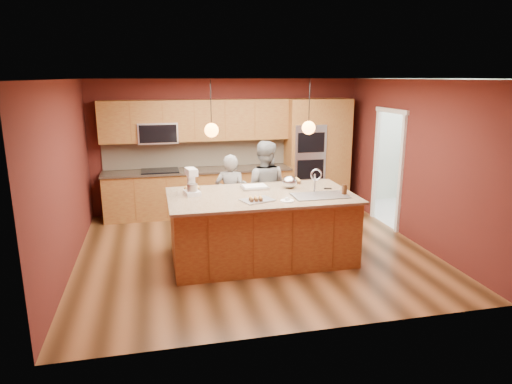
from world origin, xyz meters
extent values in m
plane|color=#3E2512|center=(0.00, 0.00, 0.00)|extent=(5.50, 5.50, 0.00)
plane|color=white|center=(0.00, 0.00, 2.70)|extent=(5.50, 5.50, 0.00)
plane|color=#4F1B16|center=(0.00, 2.50, 1.35)|extent=(5.50, 0.00, 5.50)
plane|color=#4F1B16|center=(0.00, -2.50, 1.35)|extent=(5.50, 0.00, 5.50)
plane|color=#4F1B16|center=(-2.75, 0.00, 1.35)|extent=(0.00, 5.00, 5.00)
plane|color=#4F1B16|center=(2.75, 0.00, 1.35)|extent=(0.00, 5.00, 5.00)
cube|color=brown|center=(-0.65, 2.20, 0.45)|extent=(3.70, 0.60, 0.90)
cube|color=black|center=(-0.65, 2.19, 0.92)|extent=(3.74, 0.64, 0.04)
cube|color=#C5B292|center=(-0.65, 2.48, 1.22)|extent=(3.70, 0.03, 0.56)
cube|color=brown|center=(-0.65, 2.32, 1.90)|extent=(3.70, 0.36, 0.80)
cube|color=black|center=(-1.40, 2.18, 0.94)|extent=(0.72, 0.52, 0.03)
cube|color=silver|center=(-1.40, 2.30, 1.68)|extent=(0.76, 0.40, 0.40)
cube|color=brown|center=(1.60, 2.20, 1.15)|extent=(0.80, 0.60, 2.30)
cube|color=silver|center=(1.60, 1.90, 1.20)|extent=(0.66, 0.04, 1.20)
cube|color=brown|center=(2.25, 2.20, 1.15)|extent=(0.50, 0.60, 2.30)
plane|color=beige|center=(3.65, 1.20, 0.00)|extent=(2.60, 2.60, 0.00)
plane|color=beige|center=(4.55, 1.20, 1.35)|extent=(0.00, 2.70, 2.70)
cube|color=white|center=(4.35, 1.20, 1.95)|extent=(0.35, 2.40, 0.75)
cylinder|color=black|center=(-0.69, -0.32, 2.35)|extent=(0.01, 0.01, 0.70)
sphere|color=orange|center=(-0.69, -0.32, 2.00)|extent=(0.20, 0.20, 0.20)
cylinder|color=black|center=(0.76, -0.32, 2.35)|extent=(0.01, 0.01, 0.70)
sphere|color=orange|center=(0.76, -0.32, 2.00)|extent=(0.20, 0.20, 0.20)
cube|color=brown|center=(0.04, -0.32, 0.49)|extent=(2.67, 1.45, 0.98)
cube|color=#CDAF8A|center=(0.04, -0.32, 1.00)|extent=(2.77, 1.55, 0.04)
cube|color=silver|center=(0.87, -0.60, 0.94)|extent=(0.80, 0.47, 0.18)
imported|color=black|center=(-0.25, 0.70, 0.74)|extent=(0.62, 0.50, 1.47)
imported|color=slate|center=(0.33, 0.70, 0.84)|extent=(0.99, 0.88, 1.68)
cube|color=white|center=(-0.97, -0.12, 1.05)|extent=(0.25, 0.30, 0.06)
cube|color=white|center=(-0.97, -0.01, 1.22)|extent=(0.12, 0.10, 0.27)
cube|color=white|center=(-0.97, -0.10, 1.37)|extent=(0.18, 0.29, 0.10)
cylinder|color=silver|center=(-0.97, -0.17, 1.13)|extent=(0.16, 0.16, 0.15)
cube|color=#BBBCC1|center=(0.03, 0.06, 1.04)|extent=(0.43, 0.32, 0.03)
cube|color=white|center=(0.03, 0.06, 1.06)|extent=(0.37, 0.27, 0.02)
cube|color=silver|center=(-0.10, -0.67, 1.03)|extent=(0.51, 0.43, 0.02)
ellipsoid|color=silver|center=(0.57, -0.03, 1.12)|extent=(0.24, 0.24, 0.20)
cylinder|color=white|center=(0.31, -0.79, 1.03)|extent=(0.20, 0.20, 0.01)
cylinder|color=#3B1F0E|center=(1.25, -0.61, 1.10)|extent=(0.08, 0.08, 0.16)
cube|color=black|center=(1.15, -0.22, 1.03)|extent=(0.13, 0.10, 0.01)
cube|color=white|center=(4.18, 0.91, 0.47)|extent=(0.62, 0.64, 0.93)
cube|color=white|center=(4.20, 1.60, 0.44)|extent=(0.68, 0.70, 0.88)
camera|label=1|loc=(-1.50, -6.77, 2.74)|focal=32.00mm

